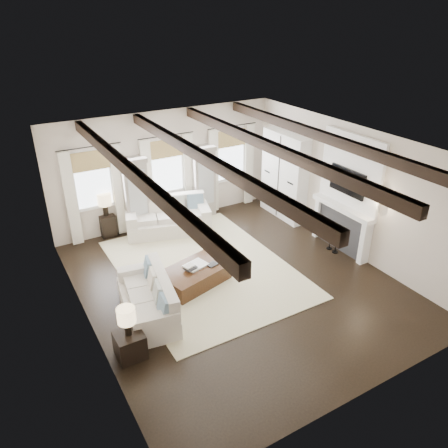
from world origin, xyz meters
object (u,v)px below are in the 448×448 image
sofa_left (150,300)px  ottoman (194,276)px  side_table_front (130,345)px  side_table_back (108,225)px  sofa_back (168,218)px

sofa_left → ottoman: size_ratio=1.43×
side_table_front → side_table_back: side_table_back is taller
ottoman → side_table_front: size_ratio=3.01×
side_table_front → side_table_back: (1.02, 4.74, 0.06)m
sofa_left → side_table_back: sofa_left is taller
sofa_left → side_table_back: size_ratio=3.50×
sofa_back → side_table_front: (-2.55, -4.14, -0.14)m
sofa_back → ottoman: size_ratio=1.64×
sofa_back → side_table_front: size_ratio=4.96×
sofa_left → side_table_front: (-0.76, -0.94, -0.10)m
ottoman → side_table_back: bearing=92.0°
ottoman → side_table_back: 3.41m
sofa_left → ottoman: (1.26, 0.54, -0.15)m
side_table_front → ottoman: bearing=36.3°
sofa_back → sofa_left: 3.67m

